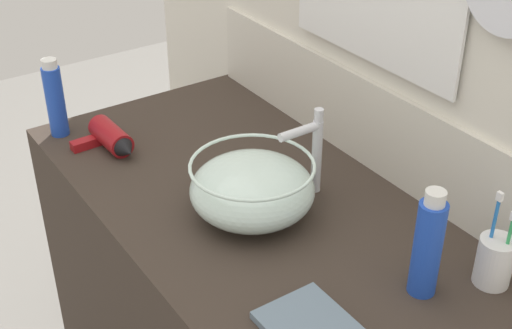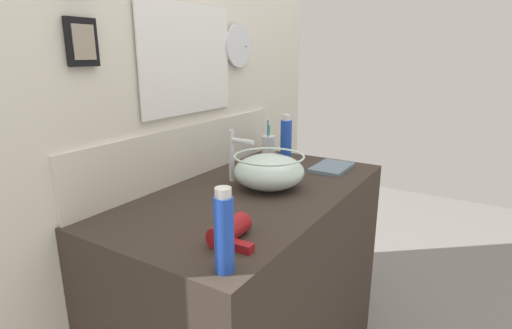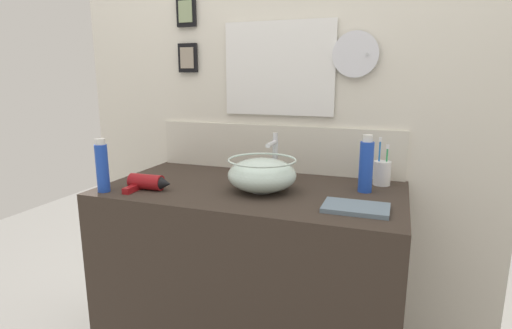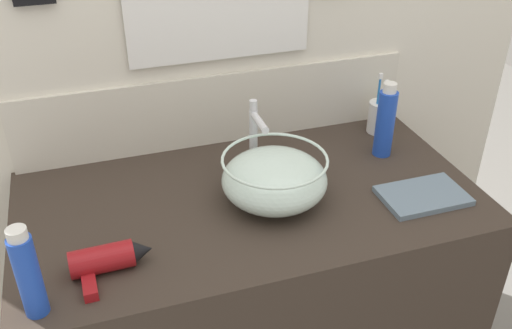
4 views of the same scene
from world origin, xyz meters
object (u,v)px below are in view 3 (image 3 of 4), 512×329
at_px(shampoo_bottle, 366,165).
at_px(spray_bottle, 102,166).
at_px(hair_drier, 148,183).
at_px(glass_bowl_sink, 262,174).
at_px(faucet, 274,154).
at_px(toothbrush_cup, 382,173).
at_px(hand_towel, 356,208).

relative_size(shampoo_bottle, spray_bottle, 1.07).
bearing_deg(hair_drier, glass_bowl_sink, 17.38).
xyz_separation_m(glass_bowl_sink, faucet, (-0.00, 0.16, 0.05)).
distance_m(glass_bowl_sink, faucet, 0.17).
height_order(glass_bowl_sink, toothbrush_cup, toothbrush_cup).
height_order(glass_bowl_sink, hand_towel, glass_bowl_sink).
relative_size(spray_bottle, hand_towel, 0.96).
relative_size(glass_bowl_sink, spray_bottle, 1.28).
bearing_deg(toothbrush_cup, hair_drier, -155.77).
bearing_deg(glass_bowl_sink, toothbrush_cup, 30.32).
relative_size(glass_bowl_sink, shampoo_bottle, 1.20).
distance_m(hair_drier, hand_towel, 0.83).
distance_m(toothbrush_cup, shampoo_bottle, 0.15).
distance_m(spray_bottle, hand_towel, 0.99).
relative_size(glass_bowl_sink, hair_drier, 1.50).
distance_m(glass_bowl_sink, hand_towel, 0.40).
bearing_deg(toothbrush_cup, shampoo_bottle, -113.88).
relative_size(toothbrush_cup, spray_bottle, 0.95).
relative_size(faucet, shampoo_bottle, 0.93).
distance_m(faucet, toothbrush_cup, 0.47).
bearing_deg(toothbrush_cup, hand_towel, -100.15).
bearing_deg(hair_drier, hand_towel, 1.84).
distance_m(glass_bowl_sink, shampoo_bottle, 0.42).
bearing_deg(glass_bowl_sink, spray_bottle, -159.67).
xyz_separation_m(shampoo_bottle, hand_towel, (-0.01, -0.24, -0.10)).
height_order(hair_drier, hand_towel, hair_drier).
bearing_deg(glass_bowl_sink, faucet, 90.00).
height_order(glass_bowl_sink, faucet, faucet).
bearing_deg(faucet, glass_bowl_sink, -90.00).
distance_m(faucet, hair_drier, 0.55).
distance_m(glass_bowl_sink, hair_drier, 0.47).
height_order(glass_bowl_sink, spray_bottle, spray_bottle).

